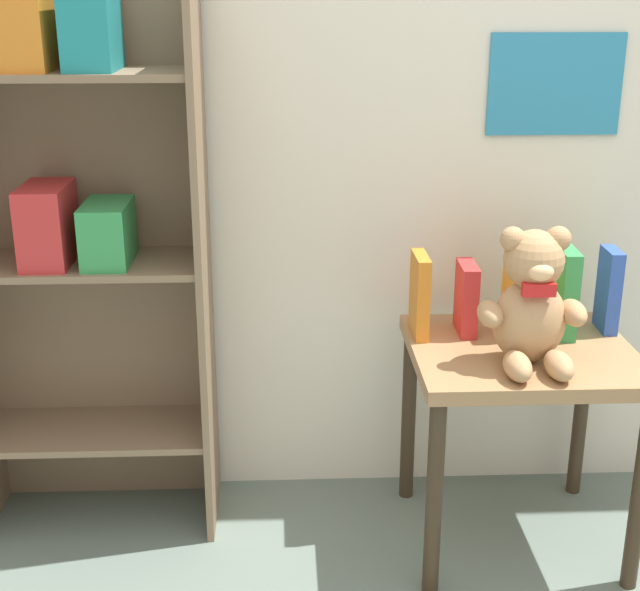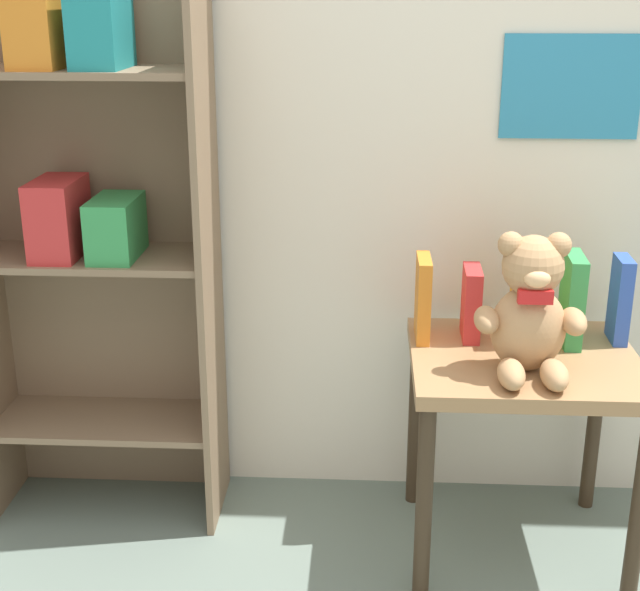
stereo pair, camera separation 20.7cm
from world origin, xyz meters
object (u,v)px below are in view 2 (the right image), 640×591
Objects in this scene: bookshelf_side at (92,213)px; book_standing_red at (471,303)px; book_standing_orange at (423,298)px; book_standing_yellow at (522,296)px; display_table at (522,388)px; book_standing_green at (572,299)px; teddy_bear at (530,310)px; book_standing_blue at (620,300)px.

book_standing_red is (0.99, -0.07, -0.21)m from bookshelf_side.
book_standing_orange is 0.89× the size of book_standing_yellow.
book_standing_red is 0.13m from book_standing_yellow.
book_standing_yellow reaches higher than display_table.
book_standing_red is 0.80× the size of book_standing_green.
display_table is 0.25m from book_standing_red.
display_table is at bearing 81.25° from teddy_bear.
bookshelf_side is 1.13m from book_standing_yellow.
display_table is 3.01× the size of book_standing_red.
bookshelf_side is at bearing 165.61° from teddy_bear.
book_standing_green is at bearing -1.97° from book_standing_orange.
book_standing_green reaches higher than book_standing_red.
teddy_bear is 1.46× the size of book_standing_green.
book_standing_orange is at bearing 156.62° from display_table.
bookshelf_side is 8.01× the size of book_standing_red.
teddy_bear is 1.57× the size of book_standing_orange.
book_standing_green reaches higher than book_standing_blue.
book_standing_yellow is 0.12m from book_standing_green.
book_standing_red is 0.37m from book_standing_blue.
book_standing_orange is at bearing -177.30° from book_standing_blue.
display_table is 2.60× the size of book_standing_orange.
display_table is 2.42× the size of book_standing_green.
book_standing_yellow reaches higher than book_standing_green.
book_standing_yellow is at bearing -4.34° from bookshelf_side.
book_standing_yellow reaches higher than book_standing_orange.
display_table is at bearing -41.99° from book_standing_red.
teddy_bear reaches higher than book_standing_green.
book_standing_red is at bearing 170.92° from book_standing_yellow.
bookshelf_side is 6.73× the size of book_standing_blue.
book_standing_orange is (0.86, -0.08, -0.19)m from bookshelf_side.
display_table is 0.26m from teddy_bear.
teddy_bear is 0.20m from book_standing_yellow.
book_standing_red is (-0.11, 0.21, -0.06)m from teddy_bear.
bookshelf_side is 0.89m from book_standing_orange.
book_standing_orange is 0.93× the size of book_standing_green.
book_standing_orange is 0.13m from book_standing_red.
book_standing_orange is 0.50m from book_standing_blue.
book_standing_green is at bearing 38.02° from display_table.
bookshelf_side is 1.14m from teddy_bear.
book_standing_orange is 0.37m from book_standing_green.
book_standing_red is 0.25m from book_standing_green.
book_standing_orange reaches higher than book_standing_red.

